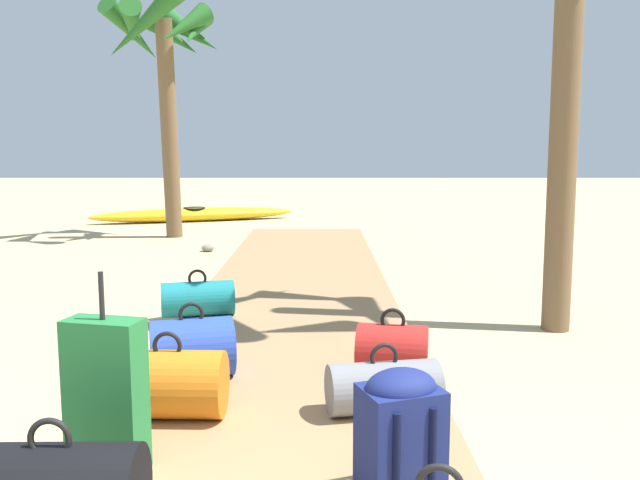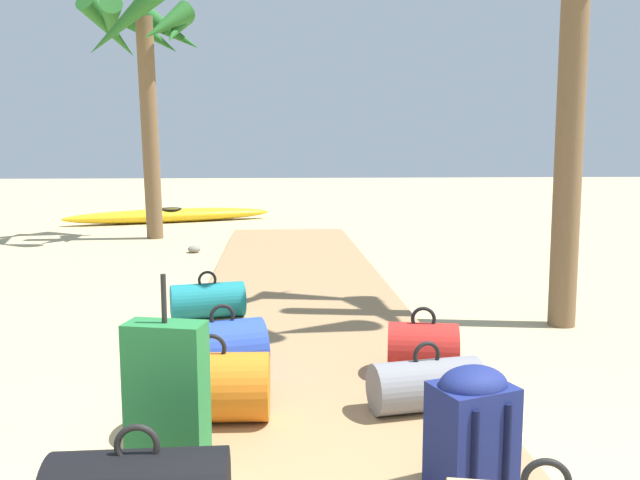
% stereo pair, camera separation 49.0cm
% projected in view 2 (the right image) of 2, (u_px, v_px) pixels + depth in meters
% --- Properties ---
extents(ground_plane, '(60.00, 60.00, 0.00)m').
position_uv_depth(ground_plane, '(304.00, 327.00, 5.85)').
color(ground_plane, tan).
extents(boardwalk, '(1.98, 10.91, 0.08)m').
position_uv_depth(boardwalk, '(299.00, 296.00, 6.93)').
color(boardwalk, '#9E7A51').
rests_on(boardwalk, ground).
extents(duffel_bag_blue, '(0.61, 0.51, 0.50)m').
position_uv_depth(duffel_bag_blue, '(223.00, 350.00, 4.27)').
color(duffel_bag_blue, '#2847B7').
rests_on(duffel_bag_blue, boardwalk).
extents(duffel_bag_red, '(0.51, 0.43, 0.46)m').
position_uv_depth(duffel_bag_red, '(423.00, 349.00, 4.37)').
color(duffel_bag_red, red).
rests_on(duffel_bag_red, boardwalk).
extents(duffel_bag_teal, '(0.69, 0.44, 0.42)m').
position_uv_depth(duffel_bag_teal, '(208.00, 300.00, 5.84)').
color(duffel_bag_teal, '#197A7F').
rests_on(duffel_bag_teal, boardwalk).
extents(duffel_bag_grey, '(0.67, 0.40, 0.40)m').
position_uv_depth(duffel_bag_grey, '(426.00, 385.00, 3.78)').
color(duffel_bag_grey, slate).
rests_on(duffel_bag_grey, boardwalk).
extents(backpack_navy, '(0.39, 0.35, 0.57)m').
position_uv_depth(backpack_navy, '(472.00, 428.00, 2.82)').
color(backpack_navy, navy).
rests_on(backpack_navy, boardwalk).
extents(duffel_bag_orange, '(0.63, 0.39, 0.49)m').
position_uv_depth(duffel_bag_orange, '(212.00, 387.00, 3.63)').
color(duffel_bag_orange, orange).
rests_on(duffel_bag_orange, boardwalk).
extents(suitcase_green, '(0.38, 0.25, 0.94)m').
position_uv_depth(suitcase_green, '(167.00, 400.00, 2.99)').
color(suitcase_green, '#237538').
rests_on(suitcase_green, boardwalk).
extents(palm_tree_far_left, '(2.11, 2.14, 4.14)m').
position_uv_depth(palm_tree_far_left, '(144.00, 50.00, 11.04)').
color(palm_tree_far_left, brown).
rests_on(palm_tree_far_left, ground).
extents(kayak, '(4.33, 1.98, 0.30)m').
position_uv_depth(kayak, '(170.00, 215.00, 14.17)').
color(kayak, gold).
rests_on(kayak, ground).
extents(rock_left_mid, '(0.25, 0.25, 0.11)m').
position_uv_depth(rock_left_mid, '(194.00, 249.00, 10.05)').
color(rock_left_mid, gray).
rests_on(rock_left_mid, ground).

